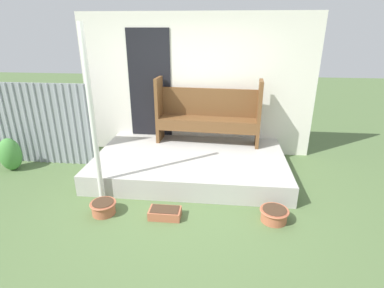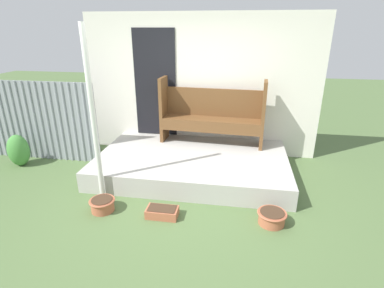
{
  "view_description": "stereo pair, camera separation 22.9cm",
  "coord_description": "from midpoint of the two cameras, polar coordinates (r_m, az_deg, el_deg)",
  "views": [
    {
      "loc": [
        0.61,
        -3.64,
        2.34
      ],
      "look_at": [
        0.18,
        0.34,
        0.77
      ],
      "focal_mm": 28.0,
      "sensor_mm": 36.0,
      "label": 1
    },
    {
      "loc": [
        0.83,
        -3.61,
        2.34
      ],
      "look_at": [
        0.18,
        0.34,
        0.77
      ],
      "focal_mm": 28.0,
      "sensor_mm": 36.0,
      "label": 2
    }
  ],
  "objects": [
    {
      "name": "ground_plane",
      "position": [
        4.38,
        -4.4,
        -10.98
      ],
      "size": [
        24.0,
        24.0,
        0.0
      ],
      "primitive_type": "plane",
      "color": "#516B3D"
    },
    {
      "name": "porch_slab",
      "position": [
        5.12,
        -1.65,
        -3.8
      ],
      "size": [
        3.17,
        1.92,
        0.32
      ],
      "color": "#B2AFA8",
      "rests_on": "ground_plane"
    },
    {
      "name": "house_wall",
      "position": [
        5.71,
        -0.83,
        10.92
      ],
      "size": [
        4.37,
        0.08,
        2.6
      ],
      "color": "white",
      "rests_on": "ground_plane"
    },
    {
      "name": "fence_corrugated",
      "position": [
        6.14,
        -29.83,
        3.33
      ],
      "size": [
        2.4,
        0.05,
        1.46
      ],
      "color": "gray",
      "rests_on": "ground_plane"
    },
    {
      "name": "support_post",
      "position": [
        4.16,
        -19.94,
        4.2
      ],
      "size": [
        0.07,
        0.07,
        2.4
      ],
      "color": "white",
      "rests_on": "ground_plane"
    },
    {
      "name": "bench",
      "position": [
        5.47,
        1.87,
        6.14
      ],
      "size": [
        1.89,
        0.51,
        1.18
      ],
      "rotation": [
        0.0,
        0.0,
        -0.06
      ],
      "color": "brown",
      "rests_on": "porch_slab"
    },
    {
      "name": "flower_pot_left",
      "position": [
        4.28,
        -18.03,
        -11.38
      ],
      "size": [
        0.35,
        0.35,
        0.18
      ],
      "color": "#B26042",
      "rests_on": "ground_plane"
    },
    {
      "name": "flower_pot_middle",
      "position": [
        4.06,
        13.79,
        -12.89
      ],
      "size": [
        0.37,
        0.37,
        0.17
      ],
      "color": "#B26042",
      "rests_on": "ground_plane"
    },
    {
      "name": "planter_box_rect",
      "position": [
        4.05,
        -6.83,
        -12.96
      ],
      "size": [
        0.42,
        0.23,
        0.13
      ],
      "color": "#B26042",
      "rests_on": "ground_plane"
    },
    {
      "name": "shrub_by_fence",
      "position": [
        6.11,
        -32.27,
        -1.67
      ],
      "size": [
        0.38,
        0.34,
        0.58
      ],
      "color": "#478C3D",
      "rests_on": "ground_plane"
    }
  ]
}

